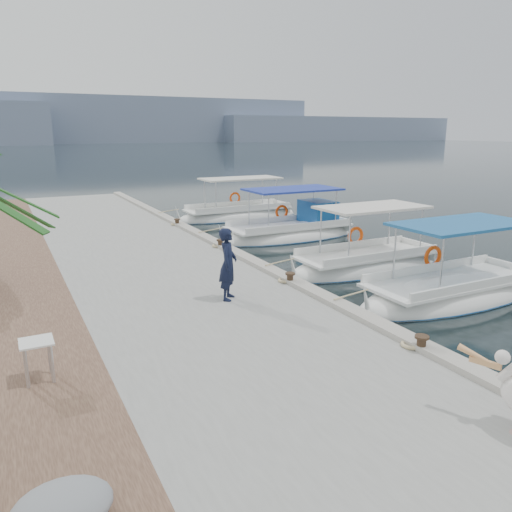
{
  "coord_description": "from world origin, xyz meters",
  "views": [
    {
      "loc": [
        -7.37,
        -10.08,
        4.71
      ],
      "look_at": [
        -1.0,
        2.34,
        1.2
      ],
      "focal_mm": 35.0,
      "sensor_mm": 36.0,
      "label": 1
    }
  ],
  "objects_px": {
    "fishing_caique_b": "(451,295)",
    "fishing_caique_e": "(238,216)",
    "fisherman": "(228,264)",
    "fishing_caique_c": "(366,266)",
    "fishing_caique_d": "(291,234)"
  },
  "relations": [
    {
      "from": "fishing_caique_b",
      "to": "fishing_caique_e",
      "type": "bearing_deg",
      "value": 88.71
    },
    {
      "from": "fishing_caique_b",
      "to": "fisherman",
      "type": "height_order",
      "value": "fisherman"
    },
    {
      "from": "fishing_caique_c",
      "to": "fishing_caique_e",
      "type": "relative_size",
      "value": 0.86
    },
    {
      "from": "fishing_caique_c",
      "to": "fishing_caique_d",
      "type": "distance_m",
      "value": 5.84
    },
    {
      "from": "fishing_caique_c",
      "to": "fishing_caique_e",
      "type": "bearing_deg",
      "value": 87.49
    },
    {
      "from": "fishing_caique_b",
      "to": "fishing_caique_c",
      "type": "height_order",
      "value": "same"
    },
    {
      "from": "fishing_caique_c",
      "to": "fishing_caique_d",
      "type": "height_order",
      "value": "same"
    },
    {
      "from": "fishing_caique_d",
      "to": "fisherman",
      "type": "height_order",
      "value": "fisherman"
    },
    {
      "from": "fishing_caique_b",
      "to": "fishing_caique_c",
      "type": "bearing_deg",
      "value": 92.6
    },
    {
      "from": "fishing_caique_b",
      "to": "fishing_caique_c",
      "type": "relative_size",
      "value": 1.05
    },
    {
      "from": "fishing_caique_c",
      "to": "fishing_caique_e",
      "type": "height_order",
      "value": "same"
    },
    {
      "from": "fishing_caique_d",
      "to": "fishing_caique_c",
      "type": "bearing_deg",
      "value": -94.53
    },
    {
      "from": "fishing_caique_d",
      "to": "fishing_caique_e",
      "type": "distance_m",
      "value": 5.74
    },
    {
      "from": "fishing_caique_b",
      "to": "fisherman",
      "type": "relative_size",
      "value": 3.51
    },
    {
      "from": "fishing_caique_e",
      "to": "fishing_caique_d",
      "type": "bearing_deg",
      "value": -90.45
    }
  ]
}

